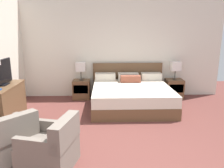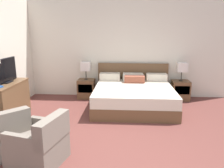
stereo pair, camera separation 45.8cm
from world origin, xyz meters
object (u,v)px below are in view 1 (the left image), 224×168
bed (131,95)px  nightstand_left (82,89)px  nightstand_right (174,89)px  tv (2,73)px  armchair_by_window (9,142)px  table_lamp_left (81,67)px  armchair_companion (51,149)px  dresser (4,105)px  table_lamp_right (176,66)px

bed → nightstand_left: size_ratio=3.73×
nightstand_right → tv: 4.50m
nightstand_left → armchair_by_window: armchair_by_window is taller
tv → table_lamp_left: bearing=50.8°
armchair_companion → nightstand_left: bearing=88.5°
dresser → table_lamp_right: bearing=23.5°
nightstand_right → table_lamp_left: table_lamp_left is taller
table_lamp_left → tv: size_ratio=0.64×
armchair_companion → dresser: bearing=130.8°
nightstand_left → table_lamp_right: (2.69, 0.00, 0.65)m
bed → nightstand_right: (1.34, 0.70, -0.03)m
dresser → nightstand_right: bearing=23.5°
dresser → tv: 0.66m
nightstand_left → table_lamp_left: table_lamp_left is taller
table_lamp_left → armchair_companion: table_lamp_left is taller
nightstand_left → armchair_by_window: bearing=-104.1°
nightstand_right → table_lamp_left: (-2.69, 0.00, 0.65)m
nightstand_right → tv: size_ratio=0.67×
table_lamp_right → armchair_by_window: size_ratio=0.53×
dresser → armchair_companion: 2.00m
armchair_companion → tv: bearing=129.5°
table_lamp_right → nightstand_right: bearing=-90.0°
table_lamp_left → armchair_by_window: size_ratio=0.53×
bed → tv: 3.02m
dresser → armchair_companion: (1.30, -1.51, -0.14)m
nightstand_right → armchair_by_window: size_ratio=0.56×
table_lamp_right → armchair_by_window: table_lamp_right is taller
tv → dresser: bearing=-92.2°
dresser → nightstand_left: bearing=51.9°
bed → armchair_by_window: size_ratio=2.09×
bed → armchair_companion: bed is taller
tv → armchair_companion: (1.30, -1.58, -0.80)m
nightstand_right → dresser: bearing=-156.5°
table_lamp_right → armchair_companion: (-2.78, -3.29, -0.64)m
armchair_by_window → armchair_companion: size_ratio=1.16×
table_lamp_left → dresser: table_lamp_left is taller
tv → armchair_companion: tv is taller
table_lamp_right → armchair_companion: table_lamp_right is taller
dresser → tv: size_ratio=1.45×
bed → table_lamp_right: table_lamp_right is taller
bed → tv: bearing=-159.7°
nightstand_left → nightstand_right: same height
nightstand_left → table_lamp_right: bearing=0.0°
table_lamp_left → tv: tv is taller
nightstand_left → armchair_companion: bearing=-91.5°
nightstand_left → table_lamp_left: size_ratio=1.05×
nightstand_right → table_lamp_left: size_ratio=1.05×
nightstand_left → nightstand_right: (2.69, 0.00, 0.00)m
bed → table_lamp_left: bearing=152.6°
armchair_by_window → tv: bearing=114.7°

